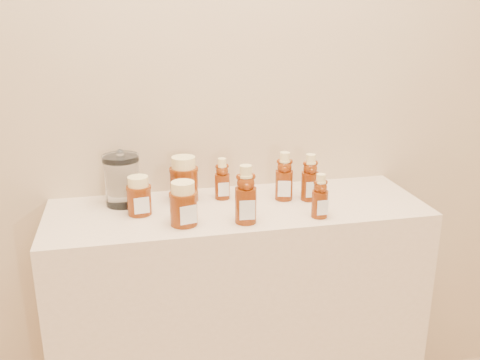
{
  "coord_description": "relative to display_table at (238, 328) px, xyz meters",
  "views": [
    {
      "loc": [
        -0.33,
        -0.0,
        1.52
      ],
      "look_at": [
        -0.0,
        1.52,
        1.0
      ],
      "focal_mm": 40.0,
      "sensor_mm": 36.0,
      "label": 1
    }
  ],
  "objects": [
    {
      "name": "honey_jar_back",
      "position": [
        -0.16,
        0.09,
        0.52
      ],
      "size": [
        0.12,
        0.12,
        0.15
      ],
      "primitive_type": null,
      "rotation": [
        0.0,
        0.0,
        -0.31
      ],
      "color": "#5E1F07",
      "rests_on": "display_table"
    },
    {
      "name": "bear_bottle_back_right",
      "position": [
        0.24,
        0.01,
        0.54
      ],
      "size": [
        0.06,
        0.06,
        0.18
      ],
      "primitive_type": null,
      "rotation": [
        0.0,
        0.0,
        -0.04
      ],
      "color": "#5E1F07",
      "rests_on": "display_table"
    },
    {
      "name": "bear_bottle_front_right",
      "position": [
        0.22,
        -0.13,
        0.53
      ],
      "size": [
        0.05,
        0.05,
        0.15
      ],
      "primitive_type": null,
      "rotation": [
        0.0,
        0.0,
        0.02
      ],
      "color": "#5E1F07",
      "rests_on": "display_table"
    },
    {
      "name": "honey_jar_left",
      "position": [
        -0.31,
        0.01,
        0.51
      ],
      "size": [
        0.09,
        0.09,
        0.12
      ],
      "primitive_type": null,
      "rotation": [
        0.0,
        0.0,
        0.15
      ],
      "color": "#5E1F07",
      "rests_on": "display_table"
    },
    {
      "name": "bear_bottle_back_left",
      "position": [
        -0.03,
        0.09,
        0.53
      ],
      "size": [
        0.05,
        0.05,
        0.16
      ],
      "primitive_type": null,
      "rotation": [
        0.0,
        0.0,
        -0.02
      ],
      "color": "#5E1F07",
      "rests_on": "display_table"
    },
    {
      "name": "wall_back",
      "position": [
        0.0,
        0.2,
        0.9
      ],
      "size": [
        3.5,
        0.02,
        2.7
      ],
      "primitive_type": "cube",
      "color": "tan",
      "rests_on": "ground"
    },
    {
      "name": "bear_bottle_back_mid",
      "position": [
        0.16,
        0.04,
        0.54
      ],
      "size": [
        0.08,
        0.08,
        0.18
      ],
      "primitive_type": null,
      "rotation": [
        0.0,
        0.0,
        -0.27
      ],
      "color": "#5E1F07",
      "rests_on": "display_table"
    },
    {
      "name": "display_table",
      "position": [
        0.0,
        0.0,
        0.0
      ],
      "size": [
        1.2,
        0.4,
        0.9
      ],
      "primitive_type": "cube",
      "color": "beige",
      "rests_on": "ground"
    },
    {
      "name": "honey_jar_front",
      "position": [
        -0.18,
        -0.1,
        0.52
      ],
      "size": [
        0.1,
        0.1,
        0.13
      ],
      "primitive_type": null,
      "rotation": [
        0.0,
        0.0,
        0.23
      ],
      "color": "#5E1F07",
      "rests_on": "display_table"
    },
    {
      "name": "glass_canister",
      "position": [
        -0.36,
        0.1,
        0.54
      ],
      "size": [
        0.15,
        0.15,
        0.18
      ],
      "primitive_type": null,
      "rotation": [
        0.0,
        0.0,
        0.3
      ],
      "color": "white",
      "rests_on": "display_table"
    },
    {
      "name": "bear_bottle_front_left",
      "position": [
        -0.0,
        -0.13,
        0.55
      ],
      "size": [
        0.07,
        0.07,
        0.2
      ],
      "primitive_type": null,
      "rotation": [
        0.0,
        0.0,
        -0.08
      ],
      "color": "#5E1F07",
      "rests_on": "display_table"
    }
  ]
}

